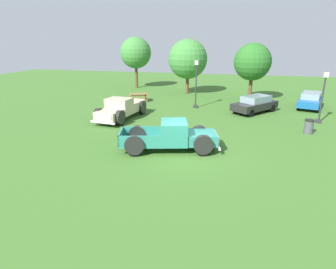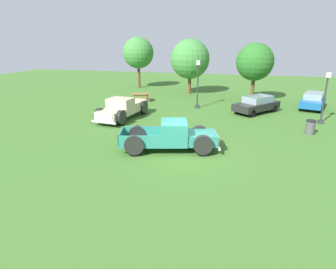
{
  "view_description": "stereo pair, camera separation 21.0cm",
  "coord_description": "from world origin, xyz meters",
  "px_view_note": "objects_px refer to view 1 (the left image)",
  "views": [
    {
      "loc": [
        2.66,
        -14.43,
        5.82
      ],
      "look_at": [
        -0.99,
        0.3,
        0.9
      ],
      "focal_mm": 31.01,
      "sensor_mm": 36.0,
      "label": 1
    },
    {
      "loc": [
        2.86,
        -14.38,
        5.82
      ],
      "look_at": [
        -0.99,
        0.3,
        0.9
      ],
      "focal_mm": 31.01,
      "sensor_mm": 36.0,
      "label": 2
    }
  ],
  "objects_px": {
    "trash_can": "(309,126)",
    "lamp_post_near": "(196,83)",
    "picnic_table": "(138,96)",
    "pickup_truck_foreground": "(175,136)",
    "oak_tree_west": "(253,62)",
    "oak_tree_east": "(188,59)",
    "oak_tree_center": "(136,53)",
    "sedan_distant_a": "(255,104)",
    "pickup_truck_behind_left": "(119,110)",
    "sedan_distant_b": "(311,100)",
    "lamp_post_far": "(323,96)"
  },
  "relations": [
    {
      "from": "oak_tree_west",
      "to": "lamp_post_near",
      "type": "bearing_deg",
      "value": -134.91
    },
    {
      "from": "sedan_distant_b",
      "to": "oak_tree_center",
      "type": "height_order",
      "value": "oak_tree_center"
    },
    {
      "from": "lamp_post_far",
      "to": "trash_can",
      "type": "xyz_separation_m",
      "value": [
        -1.28,
        -2.98,
        -1.51
      ]
    },
    {
      "from": "pickup_truck_behind_left",
      "to": "trash_can",
      "type": "relative_size",
      "value": 5.88
    },
    {
      "from": "oak_tree_west",
      "to": "oak_tree_east",
      "type": "bearing_deg",
      "value": 161.08
    },
    {
      "from": "pickup_truck_foreground",
      "to": "pickup_truck_behind_left",
      "type": "distance_m",
      "value": 7.73
    },
    {
      "from": "pickup_truck_foreground",
      "to": "lamp_post_near",
      "type": "xyz_separation_m",
      "value": [
        -0.53,
        10.87,
        1.44
      ]
    },
    {
      "from": "trash_can",
      "to": "lamp_post_near",
      "type": "bearing_deg",
      "value": 145.1
    },
    {
      "from": "oak_tree_east",
      "to": "lamp_post_far",
      "type": "bearing_deg",
      "value": -40.68
    },
    {
      "from": "sedan_distant_a",
      "to": "lamp_post_far",
      "type": "distance_m",
      "value": 5.2
    },
    {
      "from": "pickup_truck_behind_left",
      "to": "lamp_post_far",
      "type": "xyz_separation_m",
      "value": [
        14.71,
        2.68,
        1.2
      ]
    },
    {
      "from": "sedan_distant_b",
      "to": "lamp_post_far",
      "type": "bearing_deg",
      "value": -94.63
    },
    {
      "from": "pickup_truck_behind_left",
      "to": "sedan_distant_b",
      "type": "xyz_separation_m",
      "value": [
        15.14,
        7.95,
        -0.05
      ]
    },
    {
      "from": "pickup_truck_behind_left",
      "to": "oak_tree_west",
      "type": "relative_size",
      "value": 0.99
    },
    {
      "from": "lamp_post_near",
      "to": "trash_can",
      "type": "distance_m",
      "value": 10.36
    },
    {
      "from": "pickup_truck_behind_left",
      "to": "pickup_truck_foreground",
      "type": "bearing_deg",
      "value": -43.64
    },
    {
      "from": "pickup_truck_foreground",
      "to": "trash_can",
      "type": "relative_size",
      "value": 6.01
    },
    {
      "from": "lamp_post_near",
      "to": "picnic_table",
      "type": "distance_m",
      "value": 6.53
    },
    {
      "from": "sedan_distant_a",
      "to": "picnic_table",
      "type": "bearing_deg",
      "value": 168.53
    },
    {
      "from": "pickup_truck_behind_left",
      "to": "sedan_distant_a",
      "type": "relative_size",
      "value": 1.27
    },
    {
      "from": "lamp_post_near",
      "to": "picnic_table",
      "type": "relative_size",
      "value": 1.88
    },
    {
      "from": "pickup_truck_foreground",
      "to": "picnic_table",
      "type": "distance_m",
      "value": 14.18
    },
    {
      "from": "trash_can",
      "to": "oak_tree_east",
      "type": "distance_m",
      "value": 17.07
    },
    {
      "from": "lamp_post_far",
      "to": "sedan_distant_a",
      "type": "bearing_deg",
      "value": 153.39
    },
    {
      "from": "lamp_post_far",
      "to": "trash_can",
      "type": "relative_size",
      "value": 3.99
    },
    {
      "from": "sedan_distant_a",
      "to": "lamp_post_near",
      "type": "distance_m",
      "value": 5.39
    },
    {
      "from": "pickup_truck_foreground",
      "to": "oak_tree_center",
      "type": "height_order",
      "value": "oak_tree_center"
    },
    {
      "from": "pickup_truck_behind_left",
      "to": "oak_tree_west",
      "type": "bearing_deg",
      "value": 46.41
    },
    {
      "from": "picnic_table",
      "to": "oak_tree_center",
      "type": "height_order",
      "value": "oak_tree_center"
    },
    {
      "from": "sedan_distant_a",
      "to": "oak_tree_west",
      "type": "bearing_deg",
      "value": 93.22
    },
    {
      "from": "pickup_truck_behind_left",
      "to": "lamp_post_near",
      "type": "bearing_deg",
      "value": 47.62
    },
    {
      "from": "lamp_post_near",
      "to": "oak_tree_center",
      "type": "bearing_deg",
      "value": 132.75
    },
    {
      "from": "lamp_post_far",
      "to": "oak_tree_west",
      "type": "xyz_separation_m",
      "value": [
        -4.82,
        7.72,
        1.83
      ]
    },
    {
      "from": "pickup_truck_foreground",
      "to": "oak_tree_west",
      "type": "height_order",
      "value": "oak_tree_west"
    },
    {
      "from": "lamp_post_far",
      "to": "pickup_truck_foreground",
      "type": "bearing_deg",
      "value": -138.71
    },
    {
      "from": "oak_tree_east",
      "to": "oak_tree_west",
      "type": "height_order",
      "value": "oak_tree_east"
    },
    {
      "from": "oak_tree_center",
      "to": "picnic_table",
      "type": "bearing_deg",
      "value": -69.23
    },
    {
      "from": "sedan_distant_b",
      "to": "oak_tree_center",
      "type": "relative_size",
      "value": 0.72
    },
    {
      "from": "trash_can",
      "to": "oak_tree_east",
      "type": "relative_size",
      "value": 0.16
    },
    {
      "from": "sedan_distant_a",
      "to": "lamp_post_near",
      "type": "relative_size",
      "value": 1.04
    },
    {
      "from": "oak_tree_east",
      "to": "oak_tree_center",
      "type": "relative_size",
      "value": 0.96
    },
    {
      "from": "picnic_table",
      "to": "trash_can",
      "type": "distance_m",
      "value": 16.28
    },
    {
      "from": "trash_can",
      "to": "oak_tree_center",
      "type": "distance_m",
      "value": 23.97
    },
    {
      "from": "trash_can",
      "to": "oak_tree_west",
      "type": "relative_size",
      "value": 0.17
    },
    {
      "from": "lamp_post_near",
      "to": "pickup_truck_behind_left",
      "type": "bearing_deg",
      "value": -132.38
    },
    {
      "from": "lamp_post_near",
      "to": "trash_can",
      "type": "xyz_separation_m",
      "value": [
        8.37,
        -5.84,
        -1.75
      ]
    },
    {
      "from": "lamp_post_near",
      "to": "oak_tree_east",
      "type": "xyz_separation_m",
      "value": [
        -2.08,
        7.23,
        1.62
      ]
    },
    {
      "from": "pickup_truck_behind_left",
      "to": "picnic_table",
      "type": "height_order",
      "value": "pickup_truck_behind_left"
    },
    {
      "from": "pickup_truck_behind_left",
      "to": "lamp_post_near",
      "type": "height_order",
      "value": "lamp_post_near"
    },
    {
      "from": "sedan_distant_a",
      "to": "trash_can",
      "type": "height_order",
      "value": "sedan_distant_a"
    }
  ]
}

